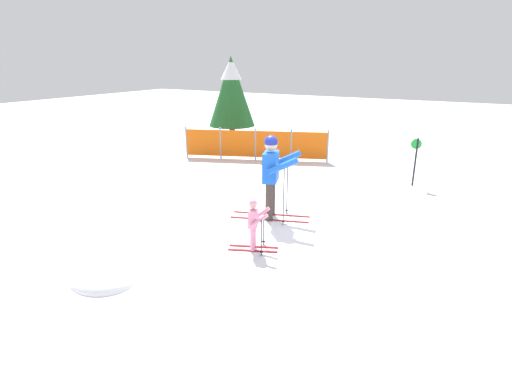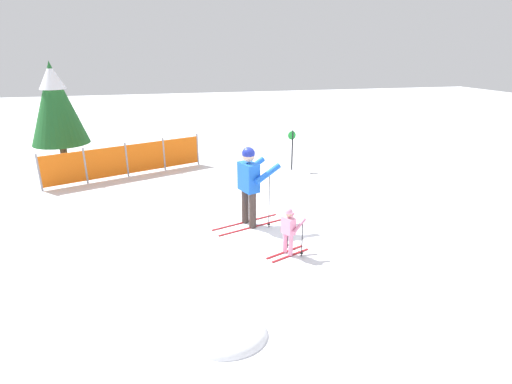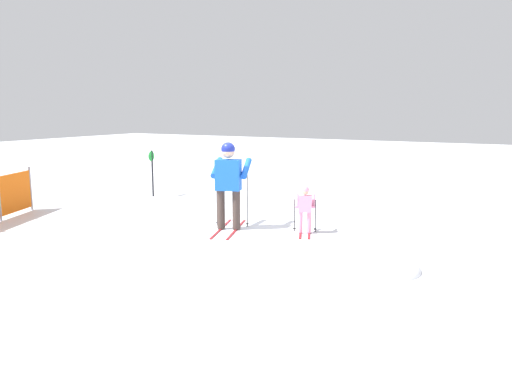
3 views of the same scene
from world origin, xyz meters
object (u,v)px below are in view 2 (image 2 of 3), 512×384
Objects in this scene: skier_child at (289,228)px; conifer_far at (55,102)px; skier_adult at (250,179)px; safety_fence at (127,160)px; trail_marker at (292,146)px.

skier_child is 10.04m from conifer_far.
conifer_far reaches higher than skier_adult.
conifer_far reaches higher than safety_fence.
trail_marker is at bearing 41.42° from skier_adult.
trail_marker reaches higher than safety_fence.
trail_marker is (1.93, 5.58, 0.26)m from skier_child.
skier_child is at bearing -55.38° from conifer_far.
conifer_far is 2.61× the size of trail_marker.
skier_child is 0.21× the size of safety_fence.
conifer_far is (-2.25, 2.05, 1.61)m from safety_fence.
trail_marker is at bearing -5.65° from safety_fence.
skier_adult is 0.39× the size of safety_fence.
skier_child is 0.74× the size of trail_marker.
safety_fence is (-3.38, 6.11, -0.02)m from skier_child.
conifer_far reaches higher than trail_marker.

